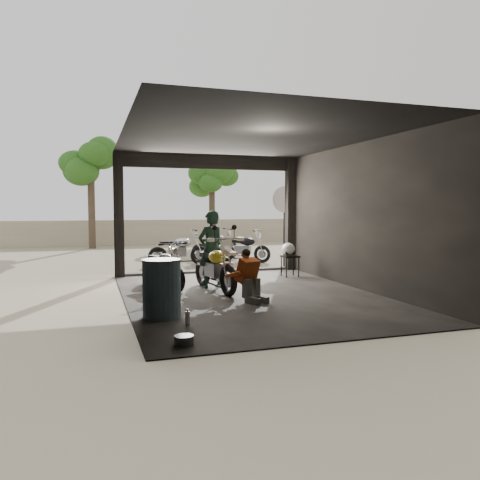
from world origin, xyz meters
TOP-DOWN VIEW (x-y plane):
  - ground at (0.00, 0.00)m, footprint 80.00×80.00m
  - garage at (0.00, 0.55)m, footprint 7.00×7.13m
  - boundary_wall at (0.00, 14.00)m, footprint 18.00×0.30m
  - tree_left at (-3.00, 12.50)m, footprint 2.20×2.20m
  - tree_right at (2.80, 14.00)m, footprint 2.20×2.20m
  - main_bike at (-0.56, 0.70)m, footprint 1.02×1.89m
  - left_bike at (-1.55, 1.40)m, footprint 1.13×1.67m
  - outside_bike_a at (-0.46, 5.45)m, footprint 1.66×0.70m
  - outside_bike_b at (1.08, 6.78)m, footprint 1.68×0.92m
  - outside_bike_c at (1.74, 5.64)m, footprint 1.64×1.54m
  - rider at (-0.54, 1.10)m, footprint 0.73×0.59m
  - mechanic at (-0.21, -0.69)m, footprint 0.72×0.82m
  - stool at (1.80, 2.08)m, footprint 0.41×0.41m
  - helmet at (1.78, 2.14)m, footprint 0.45×0.46m
  - oil_drum at (-2.00, -1.39)m, footprint 0.64×0.64m
  - sign_post at (2.62, 4.32)m, footprint 0.82×0.08m

SIDE VIEW (x-z plane):
  - ground at x=0.00m, z-range 0.00..0.00m
  - oil_drum at x=-2.00m, z-range 0.00..0.96m
  - stool at x=1.80m, z-range 0.21..0.77m
  - mechanic at x=-0.21m, z-range 0.00..0.98m
  - left_bike at x=-1.55m, z-range 0.00..1.05m
  - outside_bike_b at x=1.08m, z-range 0.00..1.07m
  - outside_bike_c at x=1.74m, z-range 0.00..1.08m
  - outside_bike_a at x=-0.46m, z-range 0.00..1.12m
  - main_bike at x=-0.56m, z-range 0.00..1.20m
  - boundary_wall at x=0.00m, z-range 0.00..1.20m
  - helmet at x=1.78m, z-range 0.56..0.89m
  - rider at x=-0.54m, z-range 0.00..1.73m
  - garage at x=0.00m, z-range -0.32..2.88m
  - sign_post at x=2.62m, z-range 0.43..2.89m
  - tree_right at x=2.80m, z-range 1.06..6.06m
  - tree_left at x=-3.00m, z-range 1.19..6.79m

